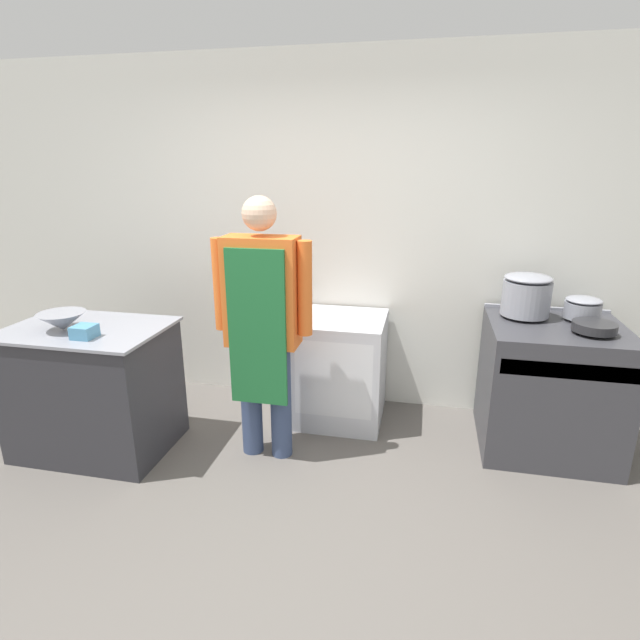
{
  "coord_description": "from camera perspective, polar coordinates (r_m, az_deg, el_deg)",
  "views": [
    {
      "loc": [
        0.68,
        -1.93,
        1.91
      ],
      "look_at": [
        0.04,
        1.03,
        0.95
      ],
      "focal_mm": 28.0,
      "sensor_mm": 36.0,
      "label": 1
    }
  ],
  "objects": [
    {
      "name": "fridge_unit",
      "position": [
        3.83,
        2.35,
        -5.56
      ],
      "size": [
        0.65,
        0.63,
        0.81
      ],
      "color": "silver",
      "rests_on": "ground_plane"
    },
    {
      "name": "person_cook",
      "position": [
        3.16,
        -6.59,
        0.43
      ],
      "size": [
        0.64,
        0.24,
        1.72
      ],
      "color": "#38476B",
      "rests_on": "ground_plane"
    },
    {
      "name": "sauce_pot",
      "position": [
        3.78,
        27.83,
        1.27
      ],
      "size": [
        0.23,
        0.23,
        0.15
      ],
      "color": "gray",
      "rests_on": "stove"
    },
    {
      "name": "mixing_bowl",
      "position": [
        3.6,
        -27.37,
        -0.14
      ],
      "size": [
        0.3,
        0.3,
        0.12
      ],
      "color": "gray",
      "rests_on": "prep_counter"
    },
    {
      "name": "ground_plane",
      "position": [
        2.8,
        -5.86,
        -25.56
      ],
      "size": [
        14.0,
        14.0,
        0.0
      ],
      "primitive_type": "plane",
      "color": "#5B5651"
    },
    {
      "name": "stock_pot",
      "position": [
        3.67,
        22.53,
        2.71
      ],
      "size": [
        0.32,
        0.32,
        0.29
      ],
      "color": "gray",
      "rests_on": "stove"
    },
    {
      "name": "stove",
      "position": [
        3.77,
        24.7,
        -6.96
      ],
      "size": [
        0.86,
        0.79,
        0.91
      ],
      "color": "#38383D",
      "rests_on": "ground_plane"
    },
    {
      "name": "saute_pan",
      "position": [
        3.53,
        28.86,
        -0.69
      ],
      "size": [
        0.26,
        0.26,
        0.05
      ],
      "color": "#262628",
      "rests_on": "stove"
    },
    {
      "name": "wall_back",
      "position": [
        3.94,
        2.07,
        9.4
      ],
      "size": [
        8.0,
        0.05,
        2.7
      ],
      "color": "silver",
      "rests_on": "ground_plane"
    },
    {
      "name": "prep_counter",
      "position": [
        3.75,
        -24.39,
        -7.15
      ],
      "size": [
        1.03,
        0.72,
        0.88
      ],
      "color": "#2D2D33",
      "rests_on": "ground_plane"
    },
    {
      "name": "plastic_tub",
      "position": [
        3.38,
        -25.33,
        -1.22
      ],
      "size": [
        0.13,
        0.13,
        0.08
      ],
      "color": "teal",
      "rests_on": "prep_counter"
    }
  ]
}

